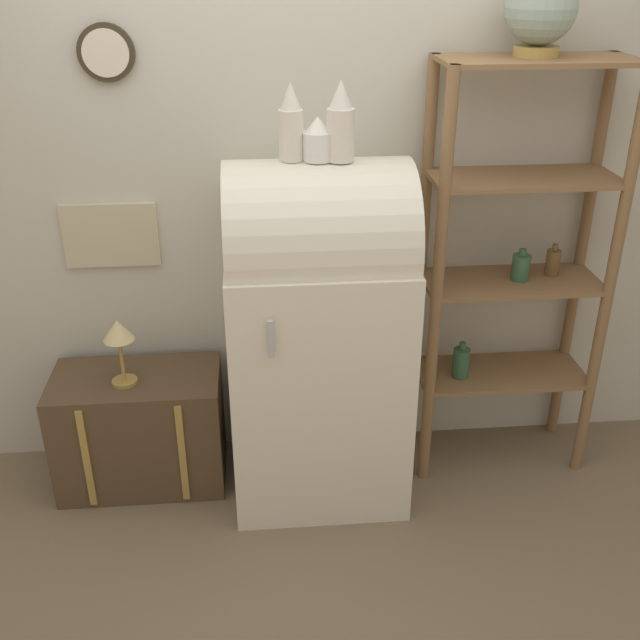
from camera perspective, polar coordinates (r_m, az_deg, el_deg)
ground_plane at (r=3.43m, az=0.19°, el=-14.24°), size 12.00×12.00×0.00m
wall_back at (r=3.29m, az=-0.79°, el=10.87°), size 7.00×0.09×2.70m
refrigerator at (r=3.17m, az=-0.16°, el=-0.80°), size 0.75×0.69×1.51m
suitcase_trunk at (r=3.54m, az=-13.51°, el=-8.05°), size 0.74×0.42×0.54m
shelf_unit at (r=3.35m, az=14.57°, el=4.67°), size 0.79×0.36×1.86m
globe at (r=3.15m, az=16.49°, el=21.72°), size 0.27×0.27×0.31m
vase_left at (r=2.88m, az=-2.23°, el=14.68°), size 0.09×0.09×0.29m
vase_center at (r=2.89m, az=-0.09°, el=13.54°), size 0.11×0.11×0.16m
vase_right at (r=2.87m, az=1.58°, el=14.73°), size 0.10×0.10×0.30m
desk_lamp at (r=3.25m, az=-15.09°, el=-1.23°), size 0.13×0.13×0.30m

